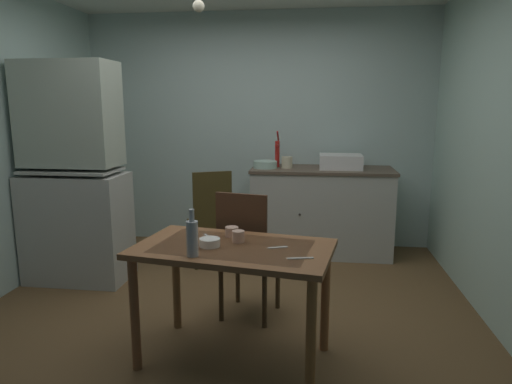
{
  "coord_description": "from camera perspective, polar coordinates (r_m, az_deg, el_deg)",
  "views": [
    {
      "loc": [
        0.65,
        -3.23,
        1.59
      ],
      "look_at": [
        0.22,
        0.11,
        0.94
      ],
      "focal_mm": 31.71,
      "sensor_mm": 36.0,
      "label": 1
    }
  ],
  "objects": [
    {
      "name": "teaspoon_by_cup",
      "position": [
        2.73,
        2.74,
        -7.01
      ],
      "size": [
        0.12,
        0.06,
        0.0
      ],
      "primitive_type": "cube",
      "rotation": [
        0.0,
        0.0,
        0.36
      ],
      "color": "beige",
      "rests_on": "dining_table"
    },
    {
      "name": "wall_back",
      "position": [
        5.22,
        0.24,
        7.75
      ],
      "size": [
        3.98,
        0.1,
        2.61
      ],
      "primitive_type": "cube",
      "color": "silver",
      "rests_on": "ground"
    },
    {
      "name": "teacup_cream",
      "position": [
        2.84,
        -2.25,
        -5.61
      ],
      "size": [
        0.08,
        0.08,
        0.07
      ],
      "primitive_type": "cylinder",
      "color": "tan",
      "rests_on": "dining_table"
    },
    {
      "name": "chair_far_side",
      "position": [
        3.37,
        -1.19,
        -7.89
      ],
      "size": [
        0.47,
        0.47,
        0.99
      ],
      "color": "#48341E",
      "rests_on": "ground"
    },
    {
      "name": "hand_pump",
      "position": [
        4.89,
        2.7,
        5.13
      ],
      "size": [
        0.05,
        0.27,
        0.39
      ],
      "color": "#B21E19",
      "rests_on": "counter_cabinet"
    },
    {
      "name": "hutch_cabinet",
      "position": [
        4.36,
        -21.94,
        1.25
      ],
      "size": [
        0.89,
        0.5,
        1.96
      ],
      "color": "#B4B4AC",
      "rests_on": "ground"
    },
    {
      "name": "dining_table",
      "position": [
        2.8,
        -2.88,
        -8.86
      ],
      "size": [
        1.28,
        0.85,
        0.75
      ],
      "color": "brown",
      "rests_on": "ground"
    },
    {
      "name": "teaspoon_near_bowl",
      "position": [
        2.56,
        5.58,
        -8.31
      ],
      "size": [
        0.15,
        0.05,
        0.0
      ],
      "primitive_type": "cube",
      "rotation": [
        0.0,
        0.0,
        3.36
      ],
      "color": "beige",
      "rests_on": "dining_table"
    },
    {
      "name": "pendant_bulb",
      "position": [
        3.31,
        -7.25,
        22.23
      ],
      "size": [
        0.08,
        0.08,
        0.08
      ],
      "primitive_type": "sphere",
      "color": "#F9EFCC"
    },
    {
      "name": "serving_bowl_wide",
      "position": [
        2.77,
        -5.86,
        -6.34
      ],
      "size": [
        0.13,
        0.13,
        0.05
      ],
      "primitive_type": "cylinder",
      "color": "white",
      "rests_on": "dining_table"
    },
    {
      "name": "stoneware_crock",
      "position": [
        4.84,
        3.93,
        3.76
      ],
      "size": [
        0.12,
        0.12,
        0.12
      ],
      "primitive_type": "cylinder",
      "color": "beige",
      "rests_on": "counter_cabinet"
    },
    {
      "name": "table_knife",
      "position": [
        2.93,
        -5.81,
        -5.8
      ],
      "size": [
        0.13,
        0.17,
        0.0
      ],
      "primitive_type": "cube",
      "rotation": [
        0.0,
        0.0,
        5.33
      ],
      "color": "silver",
      "rests_on": "dining_table"
    },
    {
      "name": "glass_bottle",
      "position": [
        2.58,
        -8.05,
        -5.68
      ],
      "size": [
        0.07,
        0.07,
        0.27
      ],
      "color": "#B7BCC1",
      "rests_on": "dining_table"
    },
    {
      "name": "mixing_bowl_counter",
      "position": [
        4.82,
        1.18,
        3.49
      ],
      "size": [
        0.25,
        0.25,
        0.08
      ],
      "primitive_type": "cylinder",
      "color": "#ADD1C1",
      "rests_on": "counter_cabinet"
    },
    {
      "name": "counter_cabinet",
      "position": [
        4.94,
        8.21,
        -2.37
      ],
      "size": [
        1.5,
        0.64,
        0.93
      ],
      "color": "#B4B4AC",
      "rests_on": "ground"
    },
    {
      "name": "mug_tall",
      "position": [
        2.96,
        -3.08,
        -5.03
      ],
      "size": [
        0.09,
        0.09,
        0.06
      ],
      "primitive_type": "cylinder",
      "color": "tan",
      "rests_on": "dining_table"
    },
    {
      "name": "chair_by_counter",
      "position": [
        4.52,
        -5.73,
        -3.19
      ],
      "size": [
        0.53,
        0.53,
        0.97
      ],
      "color": "#453517",
      "rests_on": "ground"
    },
    {
      "name": "ground_plane",
      "position": [
        3.66,
        -3.71,
        -14.9
      ],
      "size": [
        4.88,
        4.88,
        0.0
      ],
      "primitive_type": "plane",
      "color": "brown"
    },
    {
      "name": "sink_basin",
      "position": [
        4.85,
        10.63,
        3.82
      ],
      "size": [
        0.44,
        0.34,
        0.15
      ],
      "color": "white",
      "rests_on": "counter_cabinet"
    }
  ]
}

